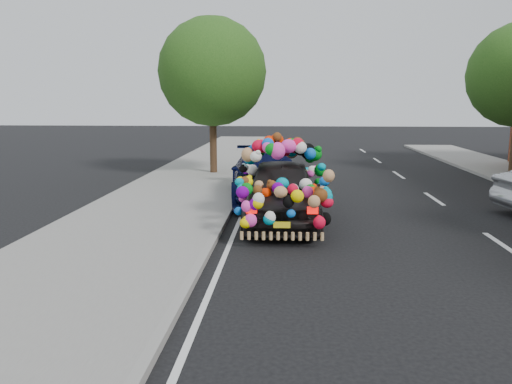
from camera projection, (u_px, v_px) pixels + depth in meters
The scene contains 7 objects.
ground at pixel (326, 243), 10.40m from camera, with size 100.00×100.00×0.00m, color black.
sidewalk at pixel (124, 236), 10.67m from camera, with size 4.00×60.00×0.12m, color gray.
kerb at pixel (215, 238), 10.54m from camera, with size 0.15×60.00×0.13m, color gray.
lane_markings at pixel (504, 246), 10.17m from camera, with size 6.00×50.00×0.01m, color silver, non-canonical shape.
tree_near_sidewalk at pixel (212, 72), 19.25m from camera, with size 4.20×4.20×6.13m.
plush_art_car at pixel (282, 177), 12.03m from camera, with size 2.23×4.67×2.16m.
navy_sedan at pixel (266, 176), 14.78m from camera, with size 2.07×5.10×1.48m, color black.
Camera 1 is at (-0.80, -10.12, 2.90)m, focal length 35.00 mm.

